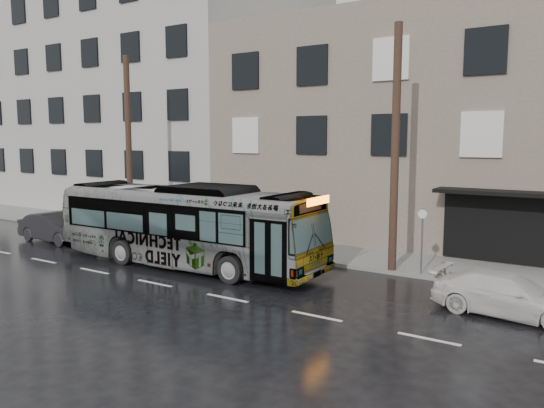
{
  "coord_description": "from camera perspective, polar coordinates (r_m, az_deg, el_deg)",
  "views": [
    {
      "loc": [
        13.23,
        -15.45,
        5.02
      ],
      "look_at": [
        1.66,
        2.5,
        2.39
      ],
      "focal_mm": 35.0,
      "sensor_mm": 36.0,
      "label": 1
    }
  ],
  "objects": [
    {
      "name": "sign_post",
      "position": [
        19.92,
        15.83,
        -3.88
      ],
      "size": [
        0.06,
        0.06,
        2.4
      ],
      "primitive_type": "cylinder",
      "color": "slate",
      "rests_on": "sidewalk"
    },
    {
      "name": "building_taupe",
      "position": [
        29.34,
        16.65,
        7.66
      ],
      "size": [
        20.0,
        12.0,
        11.0
      ],
      "primitive_type": "cube",
      "color": "gray",
      "rests_on": "ground"
    },
    {
      "name": "white_sedan",
      "position": [
        16.74,
        24.02,
        -8.9
      ],
      "size": [
        4.3,
        2.02,
        1.21
      ],
      "primitive_type": "imported",
      "rotation": [
        0.0,
        0.0,
        1.49
      ],
      "color": "silver",
      "rests_on": "ground"
    },
    {
      "name": "bus",
      "position": [
        21.21,
        -9.29,
        -2.28
      ],
      "size": [
        11.75,
        2.88,
        3.26
      ],
      "primitive_type": "imported",
      "rotation": [
        0.0,
        0.0,
        1.58
      ],
      "color": "#B2B2B2",
      "rests_on": "ground"
    },
    {
      "name": "utility_pole_rear",
      "position": [
        27.96,
        -15.16,
        6.01
      ],
      "size": [
        0.3,
        0.3,
        9.0
      ],
      "primitive_type": "cylinder",
      "color": "#442C22",
      "rests_on": "sidewalk"
    },
    {
      "name": "sidewalk",
      "position": [
        24.78,
        -0.23,
        -4.5
      ],
      "size": [
        90.0,
        3.6,
        0.15
      ],
      "primitive_type": "cube",
      "color": "gray",
      "rests_on": "ground"
    },
    {
      "name": "ground",
      "position": [
        20.96,
        -7.61,
        -6.91
      ],
      "size": [
        120.0,
        120.0,
        0.0
      ],
      "primitive_type": "plane",
      "color": "black",
      "rests_on": "ground"
    },
    {
      "name": "utility_pole_front",
      "position": [
        19.93,
        13.11,
        5.76
      ],
      "size": [
        0.3,
        0.3,
        9.0
      ],
      "primitive_type": "cylinder",
      "color": "#442C22",
      "rests_on": "sidewalk"
    },
    {
      "name": "dark_sedan",
      "position": [
        28.0,
        -22.2,
        -2.36
      ],
      "size": [
        4.39,
        1.65,
        1.43
      ],
      "primitive_type": "imported",
      "rotation": [
        0.0,
        0.0,
        1.54
      ],
      "color": "black",
      "rests_on": "ground"
    },
    {
      "name": "building_grey",
      "position": [
        43.17,
        -13.9,
        10.77
      ],
      "size": [
        26.0,
        15.0,
        16.0
      ],
      "primitive_type": "cube",
      "color": "#A4A19B",
      "rests_on": "ground"
    }
  ]
}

